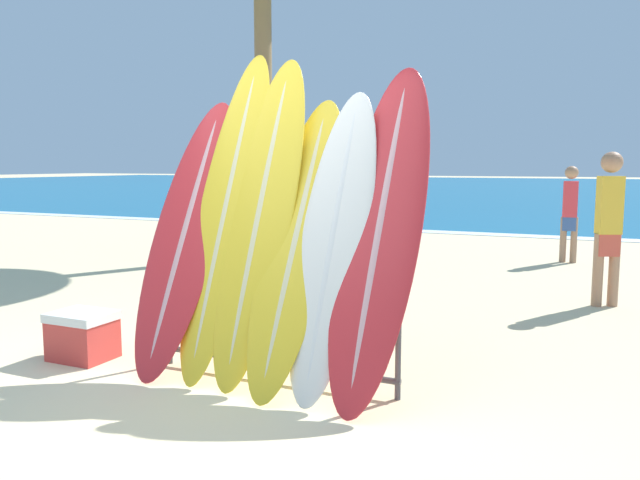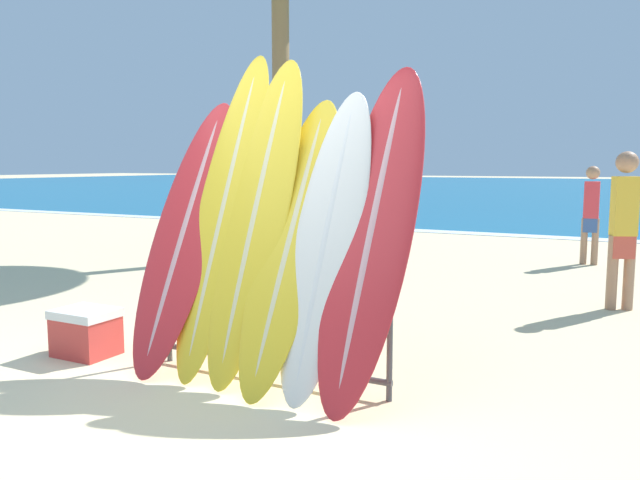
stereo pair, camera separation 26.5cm
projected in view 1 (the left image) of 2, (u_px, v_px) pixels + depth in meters
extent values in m
plane|color=beige|center=(182.00, 405.00, 4.01)|extent=(160.00, 160.00, 0.00)
cube|color=#146693|center=(561.00, 188.00, 40.73)|extent=(120.00, 60.00, 0.00)
cube|color=white|center=(480.00, 234.00, 13.84)|extent=(120.00, 0.60, 0.01)
cylinder|color=#47474C|center=(169.00, 306.00, 4.80)|extent=(0.04, 0.04, 0.90)
cylinder|color=#47474C|center=(399.00, 333.00, 4.05)|extent=(0.04, 0.04, 0.90)
cylinder|color=#47474C|center=(273.00, 259.00, 4.37)|extent=(1.88, 0.04, 0.04)
cylinder|color=#47474C|center=(274.00, 364.00, 4.46)|extent=(1.88, 0.04, 0.04)
ellipsoid|color=red|center=(187.00, 233.00, 4.70)|extent=(0.58, 1.10, 2.05)
ellipsoid|color=#D19A9C|center=(187.00, 233.00, 4.70)|extent=(0.10, 1.07, 1.98)
ellipsoid|color=yellow|center=(227.00, 210.00, 4.62)|extent=(0.48, 1.08, 2.41)
ellipsoid|color=beige|center=(227.00, 210.00, 4.62)|extent=(0.09, 1.05, 2.32)
ellipsoid|color=yellow|center=(261.00, 215.00, 4.48)|extent=(0.52, 1.08, 2.36)
ellipsoid|color=beige|center=(261.00, 215.00, 4.48)|extent=(0.09, 1.05, 2.27)
ellipsoid|color=yellow|center=(297.00, 240.00, 4.33)|extent=(0.52, 1.15, 2.04)
ellipsoid|color=beige|center=(297.00, 240.00, 4.33)|extent=(0.09, 1.11, 1.96)
ellipsoid|color=silver|center=(334.00, 239.00, 4.20)|extent=(0.49, 1.02, 2.08)
ellipsoid|color=silver|center=(334.00, 239.00, 4.20)|extent=(0.09, 0.99, 2.00)
ellipsoid|color=red|center=(381.00, 227.00, 4.12)|extent=(0.56, 1.25, 2.26)
ellipsoid|color=#D19A9C|center=(381.00, 227.00, 4.12)|extent=(0.10, 1.21, 2.17)
cylinder|color=#A87A5B|center=(598.00, 270.00, 6.76)|extent=(0.11, 0.11, 0.79)
cylinder|color=#A87A5B|center=(614.00, 270.00, 6.76)|extent=(0.11, 0.11, 0.79)
cube|color=#CC4C3D|center=(607.00, 245.00, 6.73)|extent=(0.26, 0.22, 0.24)
cube|color=gold|center=(610.00, 205.00, 6.68)|extent=(0.28, 0.24, 0.62)
sphere|color=#A87A5B|center=(612.00, 162.00, 6.62)|extent=(0.22, 0.22, 0.22)
cylinder|color=#A87A5B|center=(563.00, 240.00, 9.83)|extent=(0.10, 0.10, 0.72)
cylinder|color=#A87A5B|center=(574.00, 240.00, 9.77)|extent=(0.10, 0.10, 0.72)
cube|color=#385693|center=(569.00, 224.00, 9.77)|extent=(0.21, 0.13, 0.22)
cube|color=#DB3842|center=(570.00, 199.00, 9.72)|extent=(0.22, 0.15, 0.56)
sphere|color=#A87A5B|center=(572.00, 172.00, 9.67)|extent=(0.20, 0.20, 0.20)
cylinder|color=brown|center=(264.00, 114.00, 10.25)|extent=(0.28, 0.28, 4.73)
cube|color=red|center=(83.00, 340.00, 4.94)|extent=(0.45, 0.37, 0.31)
cube|color=white|center=(82.00, 316.00, 4.92)|extent=(0.47, 0.38, 0.07)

